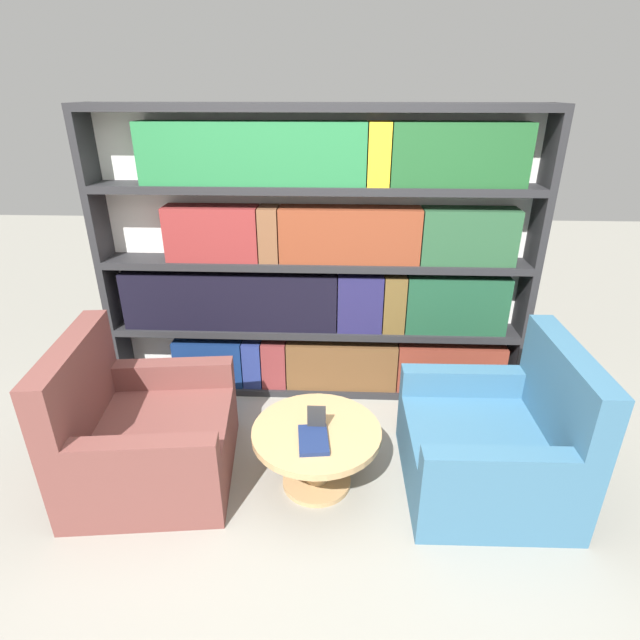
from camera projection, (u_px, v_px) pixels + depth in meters
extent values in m
plane|color=gray|center=(302.00, 529.00, 2.65)|extent=(14.00, 14.00, 0.00)
cube|color=silver|center=(316.00, 257.00, 3.59)|extent=(3.01, 0.05, 2.05)
cube|color=#262628|center=(107.00, 260.00, 3.53)|extent=(0.05, 0.30, 2.05)
cube|color=#262628|center=(530.00, 266.00, 3.42)|extent=(0.05, 0.30, 2.05)
cube|color=#262628|center=(316.00, 385.00, 3.90)|extent=(2.91, 0.30, 0.05)
cube|color=#262628|center=(315.00, 329.00, 3.69)|extent=(2.91, 0.30, 0.05)
cube|color=#262628|center=(315.00, 263.00, 3.48)|extent=(2.91, 0.30, 0.05)
cube|color=#262628|center=(315.00, 188.00, 3.26)|extent=(2.91, 0.30, 0.05)
cube|color=#262628|center=(314.00, 107.00, 3.05)|extent=(2.91, 0.30, 0.05)
cube|color=navy|center=(210.00, 361.00, 3.82)|extent=(0.51, 0.20, 0.37)
cube|color=navy|center=(253.00, 362.00, 3.81)|extent=(0.14, 0.20, 0.37)
cube|color=maroon|center=(275.00, 362.00, 3.80)|extent=(0.18, 0.20, 0.37)
cube|color=brown|center=(341.00, 364.00, 3.78)|extent=(0.82, 0.20, 0.37)
cube|color=maroon|center=(449.00, 366.00, 3.75)|extent=(0.78, 0.20, 0.37)
cube|color=black|center=(231.00, 300.00, 3.60)|extent=(1.53, 0.20, 0.42)
cube|color=#23204E|center=(360.00, 302.00, 3.56)|extent=(0.32, 0.20, 0.42)
cube|color=brown|center=(394.00, 302.00, 3.55)|extent=(0.15, 0.20, 0.42)
cube|color=#1B482E|center=(456.00, 303.00, 3.53)|extent=(0.70, 0.20, 0.42)
cube|color=maroon|center=(213.00, 233.00, 3.39)|extent=(0.63, 0.20, 0.37)
cube|color=brown|center=(269.00, 234.00, 3.38)|extent=(0.13, 0.20, 0.37)
cube|color=brown|center=(349.00, 235.00, 3.36)|extent=(0.94, 0.20, 0.37)
cube|color=#275031|center=(468.00, 236.00, 3.32)|extent=(0.63, 0.20, 0.37)
cube|color=#246E3B|center=(252.00, 153.00, 3.16)|extent=(1.45, 0.20, 0.38)
cube|color=gold|center=(379.00, 154.00, 3.13)|extent=(0.14, 0.20, 0.38)
cube|color=#1E5126|center=(459.00, 154.00, 3.11)|extent=(0.85, 0.20, 0.38)
cube|color=brown|center=(155.00, 448.00, 2.96)|extent=(0.97, 1.00, 0.38)
cube|color=brown|center=(76.00, 386.00, 2.75)|extent=(0.24, 0.92, 0.52)
cube|color=brown|center=(144.00, 455.00, 2.49)|extent=(0.75, 0.20, 0.17)
cube|color=brown|center=(175.00, 374.00, 3.20)|extent=(0.75, 0.20, 0.17)
cube|color=#386684|center=(483.00, 458.00, 2.88)|extent=(0.89, 0.92, 0.38)
cube|color=#386684|center=(564.00, 393.00, 2.68)|extent=(0.15, 0.91, 0.52)
cube|color=#386684|center=(461.00, 381.00, 3.12)|extent=(0.74, 0.13, 0.17)
cube|color=#386684|center=(498.00, 467.00, 2.41)|extent=(0.74, 0.13, 0.17)
cylinder|color=tan|center=(317.00, 460.00, 2.89)|extent=(0.13, 0.13, 0.35)
cylinder|color=tan|center=(317.00, 481.00, 2.96)|extent=(0.40, 0.40, 0.03)
cylinder|color=tan|center=(317.00, 432.00, 2.81)|extent=(0.73, 0.73, 0.04)
cube|color=black|center=(317.00, 429.00, 2.80)|extent=(0.06, 0.06, 0.01)
cube|color=#2D2D2D|center=(317.00, 418.00, 2.77)|extent=(0.10, 0.01, 0.16)
cube|color=navy|center=(313.00, 440.00, 2.70)|extent=(0.19, 0.26, 0.03)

